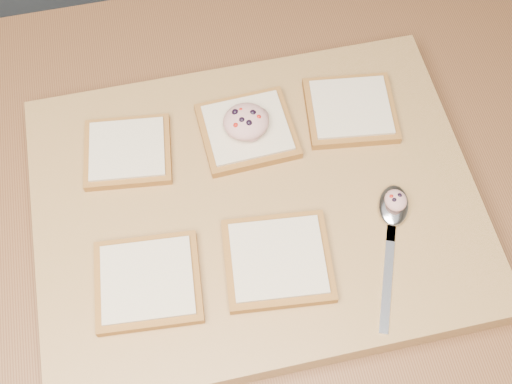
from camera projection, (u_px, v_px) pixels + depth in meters
ground at (248, 359)px, 1.65m from camera, size 4.00×4.00×0.00m
island_counter at (246, 308)px, 1.24m from camera, size 2.00×0.80×0.90m
cutting_board at (256, 206)px, 0.82m from camera, size 0.55×0.42×0.04m
bread_far_left at (128, 151)px, 0.82m from camera, size 0.12×0.11×0.02m
bread_far_center at (247, 130)px, 0.84m from camera, size 0.12×0.11×0.02m
bread_far_right at (351, 110)px, 0.85m from camera, size 0.13×0.12×0.02m
bread_near_left at (148, 282)px, 0.74m from camera, size 0.13×0.12×0.02m
bread_near_center at (278, 260)px, 0.76m from camera, size 0.14×0.13×0.02m
tuna_salad_dollop at (246, 121)px, 0.82m from camera, size 0.06×0.06×0.03m
spoon at (393, 216)px, 0.78m from camera, size 0.09×0.19×0.01m
spoon_salad at (396, 200)px, 0.78m from camera, size 0.03×0.03×0.02m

